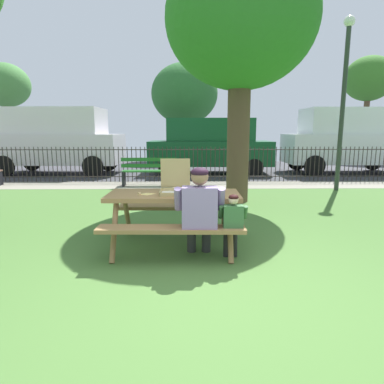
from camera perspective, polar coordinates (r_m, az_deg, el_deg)
The scene contains 18 objects.
ground at distance 5.13m, azimuth 3.11°, elevation -7.99°, with size 28.00×11.55×0.02m, color #487032.
cobblestone_walkway at distance 10.06m, azimuth 1.09°, elevation 1.19°, with size 28.00×1.40×0.01m, color gray.
street_asphalt at distance 14.39m, azimuth 0.48°, elevation 3.97°, with size 28.00×7.34×0.01m, color #38383D.
picnic_table_foreground at distance 4.58m, azimuth -3.14°, elevation -2.34°, with size 1.83×1.52×0.79m.
pizza_box_open at distance 4.54m, azimuth -2.90°, elevation 1.19°, with size 0.41×0.45×0.47m.
pizza_slice_on_table at distance 4.52m, azimuth -8.04°, elevation -0.28°, with size 0.23×0.16×0.02m.
adult_at_table at distance 4.07m, azimuth 1.29°, elevation -3.08°, with size 0.61×0.60×1.19m.
child_at_table at distance 4.11m, azimuth 6.97°, elevation -4.98°, with size 0.35×0.34×0.87m.
iron_fence_streetside at distance 10.68m, azimuth 0.97°, elevation 4.84°, with size 18.68×0.03×1.12m.
park_bench_center at distance 9.92m, azimuth -7.35°, elevation 3.43°, with size 1.61×0.50×0.85m.
lamp_post_walkway at distance 9.96m, azimuth 24.70°, elevation 15.87°, with size 0.28×0.28×4.50m.
tree_near_table at distance 7.98m, azimuth 8.44°, elevation 26.96°, with size 3.25×3.25×5.41m.
parked_car_far_left at distance 13.66m, azimuth -22.03°, elevation 8.39°, with size 4.78×2.25×2.46m.
parked_car_left at distance 12.81m, azimuth 3.13°, elevation 8.10°, with size 4.65×2.06×2.08m.
parked_car_center at distance 14.20m, azimuth 25.28°, elevation 8.20°, with size 4.71×2.09×2.46m.
far_tree_left at distance 21.37m, azimuth -29.41°, elevation 15.49°, with size 2.56×2.56×5.23m.
far_tree_midleft at distance 18.95m, azimuth -1.29°, elevation 16.51°, with size 3.63×3.63×5.27m.
far_tree_center at distance 21.54m, azimuth 28.17°, elevation 16.69°, with size 2.67×2.67×5.66m.
Camera 1 is at (-0.36, -3.08, 1.61)m, focal length 31.00 mm.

